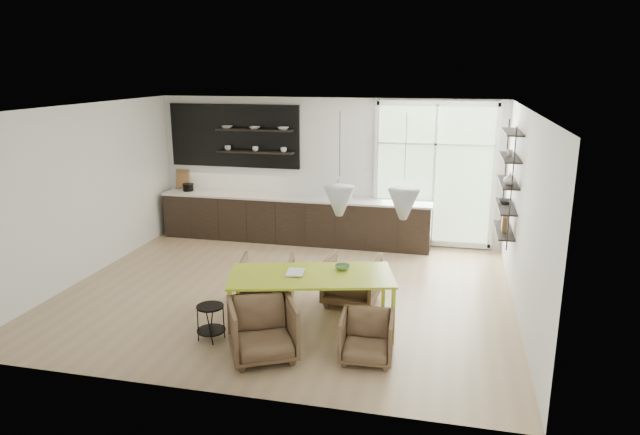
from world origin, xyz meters
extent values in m
cube|color=tan|center=(0.00, 0.00, -0.01)|extent=(7.00, 6.00, 0.01)
cube|color=white|center=(0.00, 3.00, 1.45)|extent=(7.00, 0.02, 2.90)
cube|color=white|center=(-3.50, 0.00, 1.45)|extent=(0.02, 6.00, 2.90)
cube|color=white|center=(3.50, 0.00, 1.45)|extent=(0.02, 6.00, 2.90)
cube|color=white|center=(0.00, 0.00, 2.90)|extent=(7.00, 6.00, 0.01)
cube|color=#B2D1A5|center=(2.15, 2.97, 1.45)|extent=(2.20, 0.02, 2.70)
cube|color=silver|center=(2.15, 2.94, 1.45)|extent=(2.30, 0.08, 2.80)
cone|color=silver|center=(0.95, -0.50, 1.65)|extent=(0.44, 0.44, 0.42)
cone|color=silver|center=(1.85, -0.50, 1.65)|extent=(0.44, 0.44, 0.42)
cylinder|color=black|center=(0.95, -0.50, 2.46)|extent=(0.01, 0.01, 0.89)
cylinder|color=black|center=(1.85, -0.50, 2.46)|extent=(0.01, 0.01, 0.89)
cube|color=black|center=(-0.60, 2.67, 0.45)|extent=(5.50, 0.65, 0.90)
cube|color=silver|center=(-0.60, 2.67, 0.92)|extent=(5.54, 0.69, 0.04)
cube|color=white|center=(-0.60, 2.98, 1.20)|extent=(5.50, 0.02, 0.55)
cube|color=black|center=(-1.95, 2.96, 2.10)|extent=(2.80, 0.06, 1.30)
cube|color=black|center=(-1.45, 2.82, 2.25)|extent=(1.60, 0.28, 0.03)
cube|color=black|center=(-1.45, 2.82, 1.80)|extent=(1.60, 0.28, 0.03)
cube|color=olive|center=(-3.15, 2.90, 1.15)|extent=(0.30, 0.10, 0.42)
cylinder|color=silver|center=(0.30, 2.77, 1.12)|extent=(0.02, 0.02, 0.40)
imported|color=white|center=(-2.05, 2.82, 2.29)|extent=(0.22, 0.22, 0.05)
imported|color=white|center=(-1.45, 2.82, 2.29)|extent=(0.22, 0.22, 0.05)
imported|color=white|center=(-0.85, 2.82, 2.29)|extent=(0.22, 0.22, 0.05)
imported|color=white|center=(-2.05, 2.82, 1.86)|extent=(0.12, 0.12, 0.10)
imported|color=white|center=(-1.45, 2.82, 1.86)|extent=(0.12, 0.12, 0.10)
imported|color=white|center=(-0.85, 2.82, 1.86)|extent=(0.12, 0.12, 0.10)
cylinder|color=black|center=(-2.93, 2.70, 1.01)|extent=(0.22, 0.22, 0.14)
cube|color=black|center=(3.36, 0.60, 1.70)|extent=(0.02, 0.02, 1.90)
cube|color=black|center=(3.36, 1.80, 1.70)|extent=(0.02, 0.02, 1.90)
cube|color=black|center=(3.36, 1.20, 0.90)|extent=(0.26, 1.20, 0.02)
cube|color=black|center=(3.36, 1.20, 1.30)|extent=(0.26, 1.20, 0.02)
cube|color=black|center=(3.36, 1.20, 1.70)|extent=(0.26, 1.20, 0.02)
cube|color=black|center=(3.36, 1.20, 2.10)|extent=(0.26, 1.20, 0.03)
cube|color=black|center=(3.36, 1.20, 2.50)|extent=(0.26, 1.20, 0.03)
imported|color=white|center=(3.36, 0.95, 1.81)|extent=(0.18, 0.18, 0.19)
imported|color=#333338|center=(3.36, 1.40, 1.34)|extent=(0.22, 0.22, 0.05)
imported|color=white|center=(3.36, 1.30, 2.16)|extent=(0.10, 0.10, 0.09)
cube|color=olive|center=(3.36, 1.10, 1.03)|extent=(0.10, 0.18, 0.24)
cube|color=#AABD22|center=(0.72, -1.23, 0.78)|extent=(2.36, 1.51, 0.03)
cube|color=#AABD22|center=(-0.17, -1.92, 0.38)|extent=(0.06, 0.06, 0.76)
cube|color=#AABD22|center=(-0.40, -1.07, 0.38)|extent=(0.06, 0.06, 0.76)
cube|color=#AABD22|center=(1.84, -1.39, 0.38)|extent=(0.06, 0.06, 0.76)
cube|color=#AABD22|center=(1.61, -0.53, 0.38)|extent=(0.06, 0.06, 0.76)
imported|color=brown|center=(-0.15, -0.50, 0.36)|extent=(0.92, 0.94, 0.73)
imported|color=brown|center=(1.09, -0.19, 0.36)|extent=(0.84, 0.86, 0.73)
imported|color=brown|center=(0.32, -2.11, 0.37)|extent=(1.07, 1.08, 0.73)
imported|color=brown|center=(1.57, -1.89, 0.30)|extent=(0.68, 0.69, 0.59)
cylinder|color=black|center=(-0.49, -1.82, 0.47)|extent=(0.36, 0.36, 0.02)
cylinder|color=black|center=(-0.49, -1.82, 0.13)|extent=(0.38, 0.38, 0.02)
cylinder|color=black|center=(-0.33, -1.77, 0.23)|extent=(0.02, 0.02, 0.47)
cylinder|color=black|center=(-0.55, -1.66, 0.23)|extent=(0.02, 0.02, 0.47)
cylinder|color=black|center=(-0.65, -1.87, 0.23)|extent=(0.02, 0.02, 0.47)
cylinder|color=black|center=(-0.44, -1.98, 0.23)|extent=(0.02, 0.02, 0.47)
imported|color=white|center=(0.38, -1.25, 0.81)|extent=(0.26, 0.33, 0.03)
imported|color=#59804E|center=(1.09, -0.93, 0.83)|extent=(0.23, 0.23, 0.06)
camera|label=1|loc=(2.44, -8.18, 3.48)|focal=32.00mm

